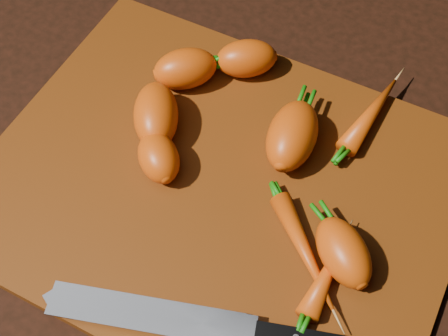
% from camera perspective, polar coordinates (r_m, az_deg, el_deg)
% --- Properties ---
extents(ground, '(2.00, 2.00, 0.01)m').
position_cam_1_polar(ground, '(0.68, -0.38, -2.22)').
color(ground, black).
extents(cutting_board, '(0.50, 0.40, 0.01)m').
position_cam_1_polar(cutting_board, '(0.67, -0.39, -1.74)').
color(cutting_board, '#58280A').
rests_on(cutting_board, ground).
extents(carrot_0, '(0.09, 0.09, 0.05)m').
position_cam_1_polar(carrot_0, '(0.74, -3.56, 9.05)').
color(carrot_0, '#E5510C').
rests_on(carrot_0, cutting_board).
extents(carrot_1, '(0.08, 0.07, 0.04)m').
position_cam_1_polar(carrot_1, '(0.67, -5.99, 0.97)').
color(carrot_1, '#E5510C').
rests_on(carrot_1, cutting_board).
extents(carrot_2, '(0.09, 0.10, 0.05)m').
position_cam_1_polar(carrot_2, '(0.69, -6.24, 4.84)').
color(carrot_2, '#E5510C').
rests_on(carrot_2, cutting_board).
extents(carrot_3, '(0.06, 0.10, 0.05)m').
position_cam_1_polar(carrot_3, '(0.68, 6.26, 2.97)').
color(carrot_3, '#E5510C').
rests_on(carrot_3, cutting_board).
extents(carrot_4, '(0.08, 0.08, 0.05)m').
position_cam_1_polar(carrot_4, '(0.75, 2.06, 9.97)').
color(carrot_4, '#E5510C').
rests_on(carrot_4, cutting_board).
extents(carrot_5, '(0.09, 0.08, 0.05)m').
position_cam_1_polar(carrot_5, '(0.62, 10.85, -7.58)').
color(carrot_5, '#E5510C').
rests_on(carrot_5, cutting_board).
extents(carrot_6, '(0.04, 0.12, 0.02)m').
position_cam_1_polar(carrot_6, '(0.73, 13.32, 4.88)').
color(carrot_6, '#E5510C').
rests_on(carrot_6, cutting_board).
extents(carrot_7, '(0.11, 0.10, 0.02)m').
position_cam_1_polar(carrot_7, '(0.62, 7.41, -7.54)').
color(carrot_7, '#E5510C').
rests_on(carrot_7, cutting_board).
extents(carrot_8, '(0.02, 0.09, 0.02)m').
position_cam_1_polar(carrot_8, '(0.62, 9.28, -9.76)').
color(carrot_8, '#E5510C').
rests_on(carrot_8, cutting_board).
extents(knife, '(0.30, 0.11, 0.02)m').
position_cam_1_polar(knife, '(0.60, -5.48, -13.43)').
color(knife, gray).
rests_on(knife, cutting_board).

